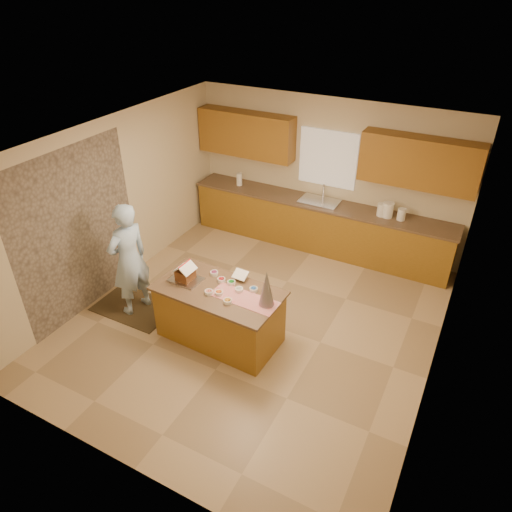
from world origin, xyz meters
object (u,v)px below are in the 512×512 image
at_px(island_base, 219,315).
at_px(gingerbread_house, 185,273).
at_px(boy, 129,260).
at_px(tinsel_tree, 267,288).

bearing_deg(island_base, gingerbread_house, -174.81).
xyz_separation_m(island_base, boy, (-1.49, -0.04, 0.49)).
distance_m(tinsel_tree, gingerbread_house, 1.23).
height_order(tinsel_tree, boy, boy).
distance_m(boy, gingerbread_house, 0.99).
bearing_deg(gingerbread_house, island_base, 2.85).
bearing_deg(gingerbread_house, boy, -179.09).
bearing_deg(island_base, boy, -176.09).
xyz_separation_m(tinsel_tree, gingerbread_house, (-1.22, -0.04, -0.13)).
xyz_separation_m(boy, gingerbread_house, (0.99, 0.02, 0.06)).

